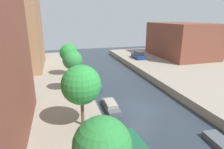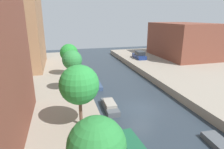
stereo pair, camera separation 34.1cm
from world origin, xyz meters
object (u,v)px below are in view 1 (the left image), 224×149
(street_tree_4, at_px, (69,53))
(street_tree_2, at_px, (81,85))
(moored_boat_left_2, at_px, (136,147))
(moored_boat_left_5, at_px, (85,71))
(street_tree_1, at_px, (102,146))
(street_tree_3, at_px, (73,60))
(moored_boat_left_4, at_px, (95,85))
(parked_car, at_px, (138,55))
(low_block_right, at_px, (181,40))
(moored_boat_left_3, at_px, (111,106))

(street_tree_4, bearing_deg, street_tree_2, -90.00)
(moored_boat_left_2, bearing_deg, moored_boat_left_5, 91.40)
(street_tree_1, height_order, street_tree_3, street_tree_3)
(street_tree_3, height_order, moored_boat_left_4, street_tree_3)
(street_tree_3, relative_size, parked_car, 1.12)
(moored_boat_left_2, bearing_deg, street_tree_4, 101.33)
(low_block_right, xyz_separation_m, street_tree_1, (-24.88, -29.51, -0.52))
(moored_boat_left_2, xyz_separation_m, moored_boat_left_5, (-0.54, 21.98, -0.03))
(street_tree_1, bearing_deg, street_tree_2, 90.00)
(low_block_right, distance_m, parked_car, 10.26)
(street_tree_3, bearing_deg, moored_boat_left_5, 75.30)
(street_tree_3, distance_m, parked_car, 21.85)
(low_block_right, bearing_deg, moored_boat_left_5, -171.07)
(parked_car, relative_size, moored_boat_left_3, 1.12)
(low_block_right, bearing_deg, parked_car, 175.98)
(moored_boat_left_4, bearing_deg, low_block_right, 27.36)
(low_block_right, xyz_separation_m, street_tree_2, (-24.88, -22.40, -0.13))
(street_tree_3, height_order, street_tree_4, street_tree_3)
(street_tree_3, bearing_deg, street_tree_1, -90.00)
(street_tree_2, distance_m, parked_car, 27.73)
(moored_boat_left_3, distance_m, moored_boat_left_5, 15.05)
(low_block_right, relative_size, street_tree_2, 2.83)
(street_tree_3, relative_size, moored_boat_left_2, 1.20)
(moored_boat_left_2, relative_size, moored_boat_left_4, 1.06)
(moored_boat_left_5, bearing_deg, moored_boat_left_2, -88.60)
(moored_boat_left_3, relative_size, moored_boat_left_5, 1.22)
(moored_boat_left_3, height_order, moored_boat_left_4, moored_boat_left_3)
(street_tree_1, relative_size, moored_boat_left_3, 1.14)
(low_block_right, height_order, street_tree_4, low_block_right)
(street_tree_1, bearing_deg, street_tree_4, 90.00)
(moored_boat_left_3, bearing_deg, street_tree_4, 108.21)
(moored_boat_left_3, bearing_deg, low_block_right, 40.83)
(street_tree_2, height_order, moored_boat_left_2, street_tree_2)
(street_tree_4, relative_size, moored_boat_left_5, 1.48)
(street_tree_1, xyz_separation_m, moored_boat_left_5, (2.98, 26.07, -3.90))
(street_tree_3, relative_size, street_tree_4, 1.05)
(street_tree_2, xyz_separation_m, moored_boat_left_4, (3.21, 11.19, -4.27))
(street_tree_1, bearing_deg, moored_boat_left_5, 83.48)
(moored_boat_left_4, bearing_deg, street_tree_1, -99.96)
(moored_boat_left_4, bearing_deg, street_tree_3, -131.90)
(low_block_right, distance_m, moored_boat_left_5, 22.60)
(moored_boat_left_3, bearing_deg, street_tree_1, -107.56)
(street_tree_4, xyz_separation_m, moored_boat_left_4, (3.21, -3.34, -4.18))
(street_tree_4, distance_m, parked_car, 17.58)
(street_tree_2, relative_size, moored_boat_left_2, 1.22)
(parked_car, height_order, moored_boat_left_5, parked_car)
(street_tree_2, height_order, moored_boat_left_4, street_tree_2)
(street_tree_4, xyz_separation_m, moored_boat_left_3, (3.49, -10.61, -4.08))
(street_tree_1, xyz_separation_m, street_tree_4, (-0.00, 21.64, 0.30))
(street_tree_4, relative_size, moored_boat_left_2, 1.14)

